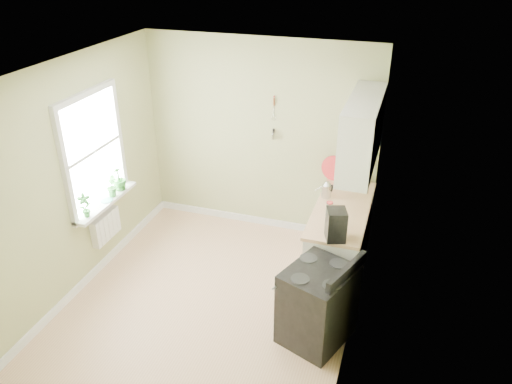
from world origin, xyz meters
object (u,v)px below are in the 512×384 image
(stove, at_px, (318,304))
(stand_mixer, at_px, (347,170))
(coffee_maker, at_px, (336,225))
(kettle, at_px, (327,189))

(stove, bearing_deg, stand_mixer, 91.49)
(stand_mixer, relative_size, coffee_maker, 1.07)
(kettle, height_order, coffee_maker, coffee_maker)
(stand_mixer, height_order, kettle, stand_mixer)
(stove, xyz_separation_m, kettle, (-0.22, 1.46, 0.58))
(stove, relative_size, stand_mixer, 2.59)
(coffee_maker, bearing_deg, stand_mixer, 93.84)
(stand_mixer, distance_m, kettle, 0.56)
(stand_mixer, height_order, coffee_maker, stand_mixer)
(kettle, bearing_deg, stove, -81.27)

